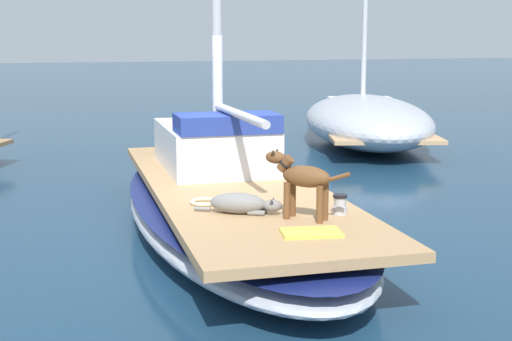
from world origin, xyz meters
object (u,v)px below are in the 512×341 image
Objects in this scene: dog_brown at (302,178)px; dog_grey at (241,204)px; deck_towel at (311,233)px; moored_boat_starboard_side at (367,120)px; deck_winch at (340,205)px; sailboat_main at (234,209)px; coiled_rope at (205,202)px.

dog_brown reaches higher than dog_grey.
dog_brown reaches higher than deck_towel.
moored_boat_starboard_side reaches higher than dog_grey.
deck_winch is at bearing -116.82° from moored_boat_starboard_side.
moored_boat_starboard_side is at bearing 61.98° from deck_towel.
moored_boat_starboard_side is at bearing 63.18° from deck_winch.
moored_boat_starboard_side is (4.91, 6.55, 0.25)m from sailboat_main.
moored_boat_starboard_side is at bearing 53.14° from sailboat_main.
sailboat_main is 22.54× the size of coiled_rope.
coiled_rope is 0.05× the size of moored_boat_starboard_side.
moored_boat_starboard_side is at bearing 57.07° from dog_grey.
dog_brown is at bearing -37.06° from dog_grey.
sailboat_main is 2.51m from deck_towel.
coiled_rope is at bearing -121.13° from sailboat_main.
deck_towel is 0.08× the size of moored_boat_starboard_side.
deck_winch is 0.65× the size of coiled_rope.
dog_brown is (0.21, -1.92, 0.75)m from sailboat_main.
coiled_rope reaches higher than sailboat_main.
deck_towel reaches higher than sailboat_main.
dog_brown is at bearing -170.07° from deck_winch.
deck_winch reaches higher than coiled_rope.
dog_brown is at bearing -49.56° from coiled_rope.
dog_grey reaches higher than deck_towel.
coiled_rope is (-0.59, -0.98, 0.35)m from sailboat_main.
moored_boat_starboard_side is (4.24, 8.39, -0.18)m from deck_winch.
dog_brown is 1.30m from coiled_rope.
sailboat_main is at bearing 96.32° from dog_brown.
dog_brown is 0.11× the size of moored_boat_starboard_side.
sailboat_main is at bearing 58.87° from coiled_rope.
moored_boat_starboard_side is at bearing 53.84° from coiled_rope.
coiled_rope is 1.66m from deck_towel.
coiled_rope is (-1.26, 0.86, -0.08)m from deck_winch.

